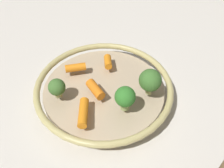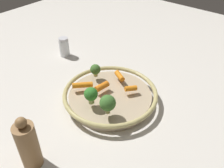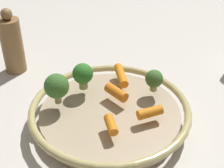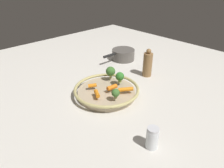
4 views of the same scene
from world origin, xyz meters
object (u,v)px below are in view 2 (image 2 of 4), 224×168
object	(u,v)px
broccoli_floret_large	(108,103)
broccoli_floret_edge	(91,94)
broccoli_floret_mid	(95,70)
salt_shaker	(64,47)
serving_bowl	(110,96)
baby_carrot_near_rim	(102,87)
baby_carrot_back	(131,88)
baby_carrot_center	(120,76)
baby_carrot_right	(82,85)
pepper_mill	(28,144)

from	to	relation	value
broccoli_floret_large	broccoli_floret_edge	world-z (taller)	broccoli_floret_large
broccoli_floret_mid	salt_shaker	world-z (taller)	broccoli_floret_mid
serving_bowl	baby_carrot_near_rim	size ratio (longest dim) A/B	6.24
baby_carrot_back	broccoli_floret_edge	bearing A→B (deg)	-24.88
baby_carrot_center	baby_carrot_right	bearing A→B (deg)	-27.66
baby_carrot_right	baby_carrot_back	world-z (taller)	baby_carrot_right
broccoli_floret_mid	pepper_mill	xyz separation A→B (m)	(0.35, 0.09, -0.00)
baby_carrot_near_rim	serving_bowl	bearing A→B (deg)	106.44
baby_carrot_back	broccoli_floret_large	xyz separation A→B (m)	(0.13, 0.01, 0.03)
baby_carrot_right	baby_carrot_near_rim	xyz separation A→B (m)	(-0.03, 0.06, 0.00)
broccoli_floret_edge	salt_shaker	distance (m)	0.40
broccoli_floret_edge	broccoli_floret_large	bearing A→B (deg)	88.51
baby_carrot_center	baby_carrot_back	distance (m)	0.08
baby_carrot_right	baby_carrot_back	size ratio (longest dim) A/B	1.69
baby_carrot_center	broccoli_floret_mid	xyz separation A→B (m)	(0.04, -0.07, 0.02)
salt_shaker	broccoli_floret_large	bearing A→B (deg)	64.80
baby_carrot_back	broccoli_floret_mid	distance (m)	0.15
baby_carrot_back	broccoli_floret_edge	xyz separation A→B (m)	(0.13, -0.06, 0.02)
broccoli_floret_large	baby_carrot_near_rim	bearing A→B (deg)	-129.90
serving_bowl	baby_carrot_back	bearing A→B (deg)	132.54
baby_carrot_center	broccoli_floret_mid	size ratio (longest dim) A/B	1.03
baby_carrot_center	broccoli_floret_large	bearing A→B (deg)	26.95
baby_carrot_back	serving_bowl	bearing A→B (deg)	-47.46
salt_shaker	baby_carrot_near_rim	bearing A→B (deg)	69.66
serving_bowl	baby_carrot_center	bearing A→B (deg)	-164.03
baby_carrot_center	salt_shaker	world-z (taller)	salt_shaker
salt_shaker	pepper_mill	world-z (taller)	pepper_mill
baby_carrot_back	salt_shaker	distance (m)	0.41
baby_carrot_near_rim	broccoli_floret_mid	xyz separation A→B (m)	(-0.04, -0.07, 0.02)
baby_carrot_right	serving_bowl	bearing A→B (deg)	116.58
baby_carrot_right	salt_shaker	distance (m)	0.31
baby_carrot_back	baby_carrot_near_rim	bearing A→B (deg)	-55.48
pepper_mill	baby_carrot_near_rim	bearing A→B (deg)	-174.93
baby_carrot_near_rim	salt_shaker	bearing A→B (deg)	-110.34
broccoli_floret_edge	broccoli_floret_mid	bearing A→B (deg)	-142.65
broccoli_floret_large	broccoli_floret_mid	distance (m)	0.20
serving_bowl	pepper_mill	xyz separation A→B (m)	(0.31, -0.00, 0.05)
serving_bowl	broccoli_floret_edge	world-z (taller)	broccoli_floret_edge
baby_carrot_center	baby_carrot_back	size ratio (longest dim) A/B	1.19
salt_shaker	broccoli_floret_edge	bearing A→B (deg)	60.81
broccoli_floret_large	broccoli_floret_mid	world-z (taller)	broccoli_floret_large
baby_carrot_right	baby_carrot_back	bearing A→B (deg)	123.19
baby_carrot_right	baby_carrot_center	bearing A→B (deg)	152.34
serving_bowl	salt_shaker	size ratio (longest dim) A/B	3.78
baby_carrot_center	pepper_mill	distance (m)	0.39
broccoli_floret_edge	broccoli_floret_mid	size ratio (longest dim) A/B	1.21
serving_bowl	baby_carrot_right	size ratio (longest dim) A/B	4.64
baby_carrot_right	salt_shaker	size ratio (longest dim) A/B	0.81
baby_carrot_near_rim	broccoli_floret_mid	distance (m)	0.08
baby_carrot_near_rim	broccoli_floret_edge	xyz separation A→B (m)	(0.07, 0.02, 0.02)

